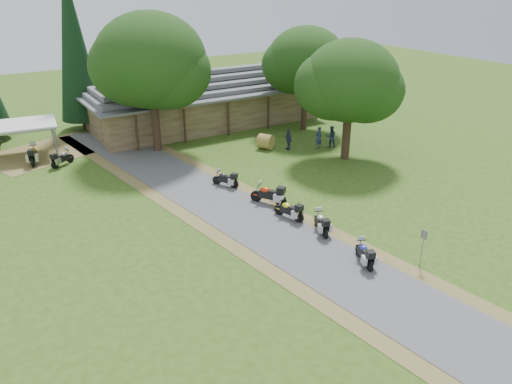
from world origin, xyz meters
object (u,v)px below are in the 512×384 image
motorcycle_row_d (268,193)px  hay_bale (266,142)px  motorcycle_carport_a (33,154)px  lodge (205,97)px  motorcycle_row_b (321,222)px  motorcycle_row_e (225,178)px  motorcycle_row_a (365,252)px  motorcycle_row_c (289,209)px  carport (17,140)px  motorcycle_carport_b (62,157)px

motorcycle_row_d → hay_bale: bearing=-65.9°
motorcycle_carport_a → lodge: bearing=-63.9°
motorcycle_row_b → motorcycle_row_e: (-1.43, 8.17, -0.03)m
motorcycle_row_a → hay_bale: motorcycle_row_a is taller
lodge → motorcycle_row_c: (-4.67, -20.20, -1.85)m
motorcycle_carport_a → hay_bale: bearing=-95.9°
lodge → carport: 16.11m
carport → motorcycle_carport_a: 2.40m
lodge → motorcycle_row_b: size_ratio=12.06×
motorcycle_row_a → motorcycle_row_b: motorcycle_row_b is taller
carport → motorcycle_row_b: (11.95, -21.55, -0.63)m
motorcycle_row_a → motorcycle_row_d: 8.02m
motorcycle_row_a → motorcycle_row_b: 3.57m
motorcycle_row_e → motorcycle_row_d: bearing=162.6°
motorcycle_row_b → motorcycle_carport_a: 22.36m
motorcycle_row_e → lodge: bearing=-52.7°
motorcycle_carport_a → motorcycle_carport_b: size_ratio=1.17×
motorcycle_row_c → hay_bale: bearing=-44.2°
motorcycle_row_c → motorcycle_carport_a: 20.18m
carport → motorcycle_carport_b: bearing=-52.2°
motorcycle_row_c → motorcycle_carport_b: 17.93m
motorcycle_row_e → hay_bale: bearing=-82.7°
motorcycle_row_d → motorcycle_row_c: bearing=143.6°
motorcycle_row_b → motorcycle_row_d: size_ratio=0.87×
lodge → motorcycle_carport_b: lodge is taller
motorcycle_row_d → motorcycle_carport_b: bearing=0.2°
hay_bale → motorcycle_row_e: bearing=-141.3°
motorcycle_row_a → motorcycle_row_d: size_ratio=0.85×
carport → motorcycle_row_d: 20.59m
motorcycle_row_a → motorcycle_carport_b: bearing=44.8°
motorcycle_row_a → hay_bale: bearing=4.0°
motorcycle_row_a → motorcycle_row_b: bearing=17.6°
lodge → motorcycle_carport_a: bearing=-168.6°
carport → motorcycle_row_c: (11.37, -19.35, -0.64)m
motorcycle_row_c → hay_bale: 12.32m
lodge → hay_bale: bearing=-85.1°
motorcycle_row_e → motorcycle_carport_b: bearing=9.3°
carport → motorcycle_row_b: bearing=-54.3°
motorcycle_row_a → motorcycle_row_e: 11.80m
motorcycle_row_a → motorcycle_row_d: bearing=23.0°
motorcycle_carport_a → carport: bearing=30.9°
motorcycle_carport_a → hay_bale: 17.28m
carport → motorcycle_carport_a: (0.65, -2.25, -0.52)m
motorcycle_row_a → motorcycle_carport_a: size_ratio=0.82×
motorcycle_row_a → motorcycle_carport_b: (-9.41, 21.24, 0.02)m
motorcycle_row_b → motorcycle_row_e: bearing=29.9°
carport → motorcycle_row_b: carport is taller
motorcycle_row_c → motorcycle_row_e: bearing=-9.8°
motorcycle_row_a → motorcycle_row_b: size_ratio=0.98×
lodge → motorcycle_row_b: bearing=-100.4°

